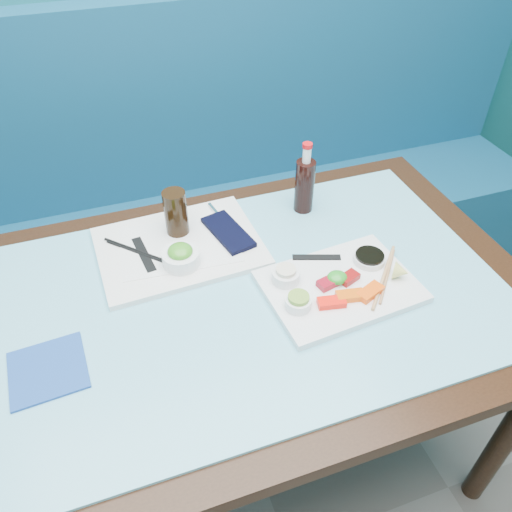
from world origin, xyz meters
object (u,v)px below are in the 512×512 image
object	(u,v)px
serving_tray	(179,247)
cola_bottle_body	(304,186)
cola_glass	(176,213)
blue_napkin	(48,370)
sashimi_plate	(340,287)
seaweed_bowl	(181,258)
dining_table	(250,317)
booth_bench	(185,219)

from	to	relation	value
serving_tray	cola_bottle_body	distance (m)	0.39
cola_glass	blue_napkin	size ratio (longest dim) A/B	0.83
sashimi_plate	seaweed_bowl	distance (m)	0.40
dining_table	cola_bottle_body	size ratio (longest dim) A/B	8.92
blue_napkin	dining_table	bearing A→B (deg)	9.41
sashimi_plate	serving_tray	distance (m)	0.43
booth_bench	sashimi_plate	distance (m)	1.00
sashimi_plate	cola_glass	distance (m)	0.47
sashimi_plate	seaweed_bowl	world-z (taller)	seaweed_bowl
booth_bench	dining_table	distance (m)	0.89
dining_table	cola_bottle_body	xyz separation A→B (m)	(0.26, 0.27, 0.17)
seaweed_bowl	cola_bottle_body	distance (m)	0.42
serving_tray	cola_glass	distance (m)	0.09
booth_bench	dining_table	size ratio (longest dim) A/B	2.14
booth_bench	cola_glass	bearing A→B (deg)	-101.32
serving_tray	seaweed_bowl	size ratio (longest dim) A/B	4.42
booth_bench	serving_tray	size ratio (longest dim) A/B	7.16
booth_bench	blue_napkin	xyz separation A→B (m)	(-0.47, -0.92, 0.39)
cola_glass	sashimi_plate	bearing A→B (deg)	-45.40
sashimi_plate	cola_bottle_body	xyz separation A→B (m)	(0.05, 0.33, 0.07)
booth_bench	seaweed_bowl	size ratio (longest dim) A/B	31.63
booth_bench	dining_table	world-z (taller)	booth_bench
booth_bench	cola_glass	size ratio (longest dim) A/B	23.55
cola_bottle_body	blue_napkin	world-z (taller)	cola_bottle_body
dining_table	sashimi_plate	xyz separation A→B (m)	(0.21, -0.06, 0.10)
serving_tray	sashimi_plate	bearing A→B (deg)	-42.04
booth_bench	serving_tray	distance (m)	0.75
booth_bench	cola_bottle_body	world-z (taller)	booth_bench
cola_glass	cola_bottle_body	world-z (taller)	cola_bottle_body
dining_table	cola_bottle_body	distance (m)	0.41
cola_glass	cola_bottle_body	bearing A→B (deg)	0.80
booth_bench	seaweed_bowl	world-z (taller)	booth_bench
serving_tray	cola_glass	xyz separation A→B (m)	(0.01, 0.05, 0.07)
seaweed_bowl	blue_napkin	world-z (taller)	seaweed_bowl
sashimi_plate	cola_bottle_body	distance (m)	0.34
serving_tray	blue_napkin	distance (m)	0.45
seaweed_bowl	cola_glass	bearing A→B (deg)	81.25
dining_table	blue_napkin	size ratio (longest dim) A/B	9.13
cola_bottle_body	blue_napkin	bearing A→B (deg)	-154.19
booth_bench	seaweed_bowl	bearing A→B (deg)	-100.84
cola_bottle_body	sashimi_plate	bearing A→B (deg)	-97.87
cola_glass	dining_table	bearing A→B (deg)	-66.88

